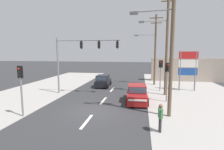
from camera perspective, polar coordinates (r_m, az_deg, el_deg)
ground_plane at (r=13.65m, az=-5.64°, el=-11.72°), size 140.00×140.00×0.00m
lane_dash_near at (r=11.85m, az=-8.27°, el=-14.77°), size 0.20×2.40×0.01m
lane_dash_mid at (r=16.42m, az=-2.87°, el=-8.37°), size 0.20×2.40×0.01m
lane_dash_far at (r=21.19m, az=0.07°, el=-4.76°), size 0.20×2.40×0.01m
kerb_right_verge at (r=16.09m, az=29.85°, el=-9.67°), size 10.00×44.00×0.02m
kerb_left_verge at (r=20.79m, az=-25.86°, el=-5.72°), size 8.00×40.00×0.02m
utility_pole_foreground_right at (r=12.47m, az=18.47°, el=11.29°), size 3.77×0.67×10.05m
utility_pole_midground_right at (r=18.84m, az=17.14°, el=10.73°), size 3.78×0.29×10.59m
utility_pole_background_right at (r=24.53m, az=13.64°, el=8.63°), size 3.78×0.58×9.44m
traffic_signal_mast at (r=18.83m, az=-10.88°, el=6.93°), size 6.89×0.46×6.00m
pedestal_signal_right_kerb at (r=16.36m, az=17.64°, el=-0.14°), size 0.44×0.31×3.56m
pedestal_signal_left_kerb at (r=13.49m, az=-27.65°, el=-2.17°), size 0.44×0.29×3.56m
pedestal_signal_far_median at (r=20.90m, az=15.59°, el=1.50°), size 0.44×0.31×3.56m
shopping_plaza_sign at (r=21.98m, az=23.57°, el=2.91°), size 2.10×0.16×4.60m
shopfront_wall_far at (r=29.54m, az=24.42°, el=1.55°), size 12.00×1.00×3.60m
hatchback_kerbside_parked at (r=22.98m, az=-2.90°, el=-2.04°), size 1.84×3.67×1.53m
sedan_crossing_left at (r=16.08m, az=8.19°, el=-6.20°), size 2.03×4.30×1.56m
pedestrian_at_kerb at (r=10.34m, az=15.53°, el=-12.87°), size 0.24×0.56×1.63m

